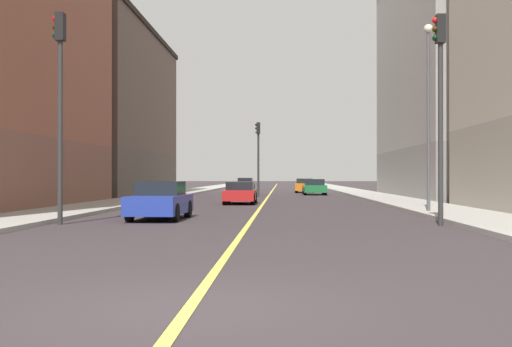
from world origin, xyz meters
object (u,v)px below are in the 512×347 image
Objects in this scene: car_orange at (305,186)px; car_blue at (160,201)px; building_right_midblock at (88,112)px; traffic_light_left_near at (440,91)px; traffic_light_median_far at (258,148)px; car_red at (240,193)px; car_maroon at (245,184)px; building_left_mid at (475,72)px; traffic_light_right_near at (60,90)px; street_lamp_left_near at (428,99)px; car_green at (314,187)px.

car_blue reaches higher than car_orange.
building_right_midblock reaches higher than traffic_light_left_near.
car_red is at bearing -92.11° from traffic_light_median_far.
traffic_light_median_far is at bearing -84.31° from car_maroon.
building_left_mid is 3.39× the size of traffic_light_left_near.
building_right_midblock is at bearing 129.63° from car_red.
traffic_light_right_near is 53.41m from car_maroon.
traffic_light_right_near is 41.70m from car_orange.
car_orange is at bearing -63.24° from car_maroon.
street_lamp_left_near is 34.89m from car_orange.
building_left_mid is 5.11× the size of car_green.
street_lamp_left_near reaches higher than traffic_light_right_near.
traffic_light_left_near is 10.38m from car_blue.
traffic_light_left_near is 6.14m from street_lamp_left_near.
street_lamp_left_near is at bearing -71.13° from traffic_light_median_far.
traffic_light_right_near is 1.63× the size of car_red.
car_green is at bearing 96.78° from street_lamp_left_near.
traffic_light_right_near reaches higher than car_red.
car_blue is (-9.39, 2.57, -3.61)m from traffic_light_left_near.
street_lamp_left_near is at bearing 18.44° from car_blue.
car_blue reaches higher than car_red.
car_blue is (11.92, -29.90, -6.28)m from building_right_midblock.
car_maroon is at bearing 109.66° from car_green.
car_green is 18.72m from car_red.
street_lamp_left_near is 1.67× the size of car_orange.
traffic_light_left_near is at bearing -80.13° from car_maroon.
car_maroon is at bearing 102.29° from street_lamp_left_near.
car_maroon reaches higher than car_green.
building_left_mid reaches higher than traffic_light_left_near.
building_right_midblock reaches higher than street_lamp_left_near.
traffic_light_left_near is 0.97× the size of traffic_light_right_near.
building_right_midblock is 24.79m from car_maroon.
building_left_mid is 22.90m from street_lamp_left_near.
building_right_midblock is at bearing 130.18° from street_lamp_left_near.
traffic_light_left_near is at bearing -99.54° from street_lamp_left_near.
car_maroon is at bearing 99.87° from traffic_light_left_near.
traffic_light_median_far reaches higher than car_orange.
car_red is (13.95, -16.85, -6.33)m from building_right_midblock.
traffic_light_right_near is 1.49× the size of car_orange.
car_maroon reaches higher than car_red.
street_lamp_left_near is at bearing -49.82° from building_right_midblock.
traffic_light_left_near reaches higher than car_green.
traffic_light_left_near reaches higher than car_red.
car_red is at bearing 115.20° from traffic_light_left_near.
street_lamp_left_near is (22.32, -26.43, -2.19)m from building_right_midblock.
car_green is 1.08× the size of car_blue.
building_right_midblock reaches higher than traffic_light_median_far.
car_orange reaches higher than car_green.
street_lamp_left_near is 1.86× the size of car_blue.
car_blue is at bearing -161.56° from street_lamp_left_near.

